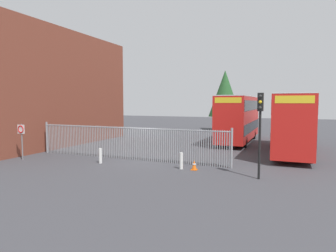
{
  "coord_description": "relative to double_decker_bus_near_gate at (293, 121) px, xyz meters",
  "views": [
    {
      "loc": [
        8.87,
        -17.36,
        3.84
      ],
      "look_at": [
        0.0,
        4.0,
        2.0
      ],
      "focal_mm": 32.08,
      "sensor_mm": 36.0,
      "label": 1
    }
  ],
  "objects": [
    {
      "name": "traffic_light_kerbside",
      "position": [
        -1.55,
        -8.8,
        0.56
      ],
      "size": [
        0.28,
        0.33,
        4.3
      ],
      "color": "black",
      "rests_on": "ground"
    },
    {
      "name": "bollard_center_front",
      "position": [
        -5.9,
        -8.17,
        -1.95
      ],
      "size": [
        0.2,
        0.2,
        0.95
      ],
      "primitive_type": "cylinder",
      "color": "silver",
      "rests_on": "ground"
    },
    {
      "name": "double_decker_bus_near_gate",
      "position": [
        0.0,
        0.0,
        0.0
      ],
      "size": [
        2.54,
        10.81,
        4.42
      ],
      "color": "red",
      "rests_on": "ground"
    },
    {
      "name": "traffic_cone_by_gate",
      "position": [
        -5.14,
        -8.12,
        -2.13
      ],
      "size": [
        0.34,
        0.34,
        0.59
      ],
      "color": "orange",
      "rests_on": "ground"
    },
    {
      "name": "bollard_near_left",
      "position": [
        -11.18,
        -8.57,
        -1.95
      ],
      "size": [
        0.2,
        0.2,
        0.95
      ],
      "primitive_type": "cylinder",
      "color": "silver",
      "rests_on": "ground"
    },
    {
      "name": "palisade_fence",
      "position": [
        -10.28,
        -6.81,
        -1.24
      ],
      "size": [
        14.11,
        0.14,
        2.35
      ],
      "color": "gray",
      "rests_on": "ground"
    },
    {
      "name": "speed_limit_sign_post",
      "position": [
        -16.7,
        -9.61,
        -0.65
      ],
      "size": [
        0.6,
        0.14,
        2.4
      ],
      "color": "slate",
      "rests_on": "ground"
    },
    {
      "name": "depot_building_brick",
      "position": [
        -22.4,
        -3.73,
        2.59
      ],
      "size": [
        9.28,
        17.94,
        10.02
      ],
      "primitive_type": "cube",
      "color": "brown",
      "rests_on": "ground"
    },
    {
      "name": "ground_plane",
      "position": [
        -8.95,
        1.19,
        -2.42
      ],
      "size": [
        100.0,
        100.0,
        0.0
      ],
      "primitive_type": "plane",
      "color": "#3D3D42"
    },
    {
      "name": "double_decker_bus_behind_fence_left",
      "position": [
        -4.84,
        5.06,
        0.0
      ],
      "size": [
        2.54,
        10.81,
        4.42
      ],
      "color": "red",
      "rests_on": "ground"
    },
    {
      "name": "tree_tall_back",
      "position": [
        -8.54,
        16.15,
        2.57
      ],
      "size": [
        4.32,
        4.32,
        8.09
      ],
      "color": "#4C3823",
      "rests_on": "ground"
    }
  ]
}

